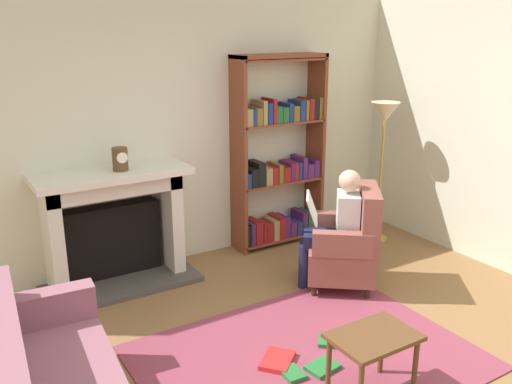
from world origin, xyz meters
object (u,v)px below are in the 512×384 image
object	(u,v)px
seated_reader	(336,224)
bookshelf	(279,159)
fireplace	(114,224)
armchair_reading	(348,244)
mantel_clock	(120,159)
side_table	(373,345)
floor_lamp	(384,125)

from	to	relation	value
seated_reader	bookshelf	bearing A→B (deg)	-149.89
fireplace	seated_reader	size ratio (longest dim) A/B	1.26
bookshelf	armchair_reading	bearing A→B (deg)	-92.74
fireplace	mantel_clock	size ratio (longest dim) A/B	6.78
bookshelf	side_table	bearing A→B (deg)	-111.05
mantel_clock	armchair_reading	xyz separation A→B (m)	(1.76, -1.13, -0.81)
fireplace	bookshelf	distance (m)	1.93
fireplace	armchair_reading	world-z (taller)	fireplace
mantel_clock	seated_reader	world-z (taller)	mantel_clock
mantel_clock	side_table	bearing A→B (deg)	-71.76
armchair_reading	floor_lamp	world-z (taller)	floor_lamp
fireplace	mantel_clock	world-z (taller)	mantel_clock
bookshelf	seated_reader	xyz separation A→B (m)	(-0.15, -1.19, -0.35)
mantel_clock	bookshelf	size ratio (longest dim) A/B	0.10
armchair_reading	seated_reader	world-z (taller)	seated_reader
seated_reader	floor_lamp	bearing A→B (deg)	156.45
fireplace	seated_reader	distance (m)	2.09
fireplace	bookshelf	xyz separation A→B (m)	(1.90, 0.04, 0.38)
seated_reader	side_table	size ratio (longest dim) A/B	2.04
bookshelf	side_table	xyz separation A→B (m)	(-1.00, -2.61, -0.58)
bookshelf	side_table	world-z (taller)	bookshelf
side_table	seated_reader	bearing A→B (deg)	59.01
seated_reader	fireplace	bearing A→B (deg)	-86.13
fireplace	mantel_clock	bearing A→B (deg)	-52.06
mantel_clock	bookshelf	world-z (taller)	bookshelf
fireplace	side_table	size ratio (longest dim) A/B	2.56
armchair_reading	floor_lamp	xyz separation A→B (m)	(1.07, 0.72, 0.92)
fireplace	armchair_reading	size ratio (longest dim) A/B	1.48
armchair_reading	side_table	world-z (taller)	armchair_reading
mantel_clock	floor_lamp	size ratio (longest dim) A/B	0.13
bookshelf	armchair_reading	xyz separation A→B (m)	(-0.06, -1.26, -0.55)
bookshelf	seated_reader	size ratio (longest dim) A/B	1.84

